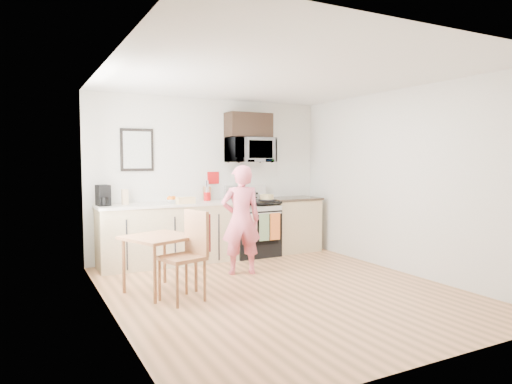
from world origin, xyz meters
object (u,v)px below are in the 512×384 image
range (253,229)px  cake (267,197)px  microwave (250,150)px  dining_table (160,242)px  person (241,220)px  chair (192,242)px

range → cake: size_ratio=4.07×
microwave → dining_table: size_ratio=0.91×
microwave → person: (-0.71, -1.13, -1.00)m
microwave → chair: size_ratio=0.74×
cake → person: bearing=-134.6°
dining_table → cake: cake is taller
range → chair: range is taller
dining_table → microwave: bearing=37.2°
chair → cake: chair is taller
person → cake: 1.35m
range → microwave: 1.33m
range → chair: (-1.70, -1.80, 0.22)m
chair → dining_table: bearing=107.7°
person → dining_table: 1.32m
range → person: 1.29m
microwave → cake: microwave is taller
person → chair: size_ratio=1.50×
person → chair: person is taller
microwave → cake: 0.84m
cake → chair: bearing=-138.2°
person → dining_table: person is taller
microwave → cake: bearing=-38.9°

